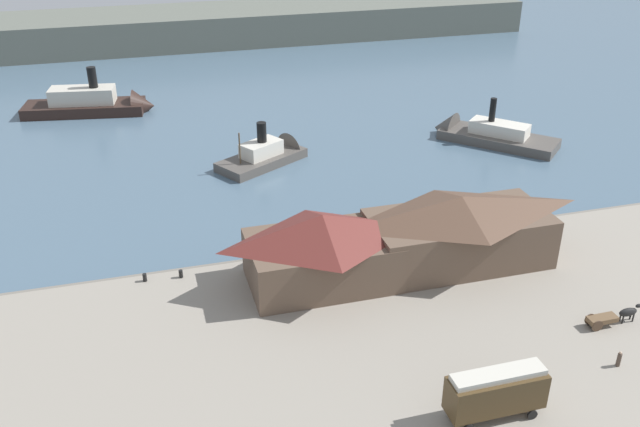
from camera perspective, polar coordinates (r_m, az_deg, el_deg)
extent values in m
plane|color=slate|center=(84.33, -3.49, -2.82)|extent=(320.00, 320.00, 0.00)
cube|color=gray|center=(66.31, 0.77, -11.55)|extent=(110.00, 36.00, 1.20)
cube|color=slate|center=(81.04, -2.94, -3.74)|extent=(110.00, 0.80, 1.00)
cube|color=brown|center=(74.14, 0.19, -3.89)|extent=(15.74, 9.55, 5.25)
pyramid|color=maroon|center=(72.13, 0.20, -1.12)|extent=(16.05, 10.03, 2.88)
cube|color=brown|center=(79.26, 11.31, -2.04)|extent=(20.20, 9.38, 5.80)
pyramid|color=brown|center=(77.39, 11.58, 0.59)|extent=(20.60, 9.85, 2.36)
cube|color=#4C381E|center=(59.47, 14.32, -14.09)|extent=(8.20, 2.54, 3.13)
cube|color=beige|center=(58.32, 14.52, -12.75)|extent=(7.87, 1.78, 0.50)
cylinder|color=black|center=(62.83, 15.89, -14.15)|extent=(0.90, 0.18, 0.90)
cylinder|color=black|center=(61.29, 17.11, -15.59)|extent=(0.90, 0.18, 0.90)
cylinder|color=black|center=(60.46, 11.04, -15.42)|extent=(0.90, 0.18, 0.90)
cube|color=brown|center=(73.69, 22.26, -8.06)|extent=(3.01, 1.21, 0.50)
cylinder|color=#4C3828|center=(73.70, 21.39, -8.11)|extent=(1.20, 0.10, 1.20)
cylinder|color=#4C3828|center=(72.94, 21.93, -8.62)|extent=(1.20, 0.10, 1.20)
ellipsoid|color=black|center=(75.24, 24.08, -7.44)|extent=(2.00, 0.70, 0.90)
ellipsoid|color=black|center=(75.61, 24.81, -6.93)|extent=(0.70, 0.32, 0.44)
cylinder|color=black|center=(76.03, 24.26, -7.65)|extent=(0.16, 0.16, 1.00)
cylinder|color=black|center=(75.79, 24.44, -7.81)|extent=(0.16, 0.16, 1.00)
cylinder|color=black|center=(75.32, 23.54, -7.84)|extent=(0.16, 0.16, 1.00)
cylinder|color=black|center=(75.08, 23.72, -8.00)|extent=(0.16, 0.16, 1.00)
cylinder|color=#4C3D33|center=(69.16, 23.44, -11.02)|extent=(0.39, 0.39, 1.34)
sphere|color=#CCA889|center=(68.70, 23.56, -10.49)|extent=(0.25, 0.25, 0.25)
cylinder|color=black|center=(90.85, 17.12, -0.56)|extent=(0.44, 0.44, 0.90)
cylinder|color=black|center=(77.66, -14.27, -5.14)|extent=(0.44, 0.44, 0.90)
cylinder|color=black|center=(77.44, -11.42, -4.91)|extent=(0.44, 0.44, 0.90)
cube|color=black|center=(136.87, -18.86, 8.23)|extent=(22.48, 10.25, 1.96)
cone|color=black|center=(134.98, -14.33, 8.59)|extent=(4.83, 6.76, 6.23)
cube|color=beige|center=(136.15, -19.01, 9.20)|extent=(12.12, 6.41, 2.93)
cylinder|color=black|center=(134.78, -18.29, 10.63)|extent=(1.62, 1.62, 3.77)
cube|color=#514C47|center=(118.96, 14.48, 5.98)|extent=(18.03, 18.55, 1.59)
cone|color=#514C47|center=(121.69, 10.21, 6.90)|extent=(6.83, 6.72, 6.16)
cube|color=silver|center=(118.33, 14.58, 6.80)|extent=(9.22, 9.45, 2.07)
cylinder|color=black|center=(117.76, 14.07, 8.31)|extent=(1.03, 1.03, 3.90)
cube|color=#514C47|center=(107.49, -4.84, 4.43)|extent=(15.27, 12.48, 1.43)
cone|color=#514C47|center=(111.94, -2.15, 5.46)|extent=(5.00, 6.03, 5.50)
cube|color=silver|center=(106.79, -4.87, 5.34)|extent=(7.19, 6.24, 2.24)
cylinder|color=black|center=(105.98, -4.84, 6.71)|extent=(1.47, 1.47, 3.08)
cylinder|color=brown|center=(103.76, -6.64, 5.36)|extent=(0.24, 0.24, 4.86)
cube|color=#60665B|center=(186.09, -11.26, 14.86)|extent=(180.00, 24.00, 8.00)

